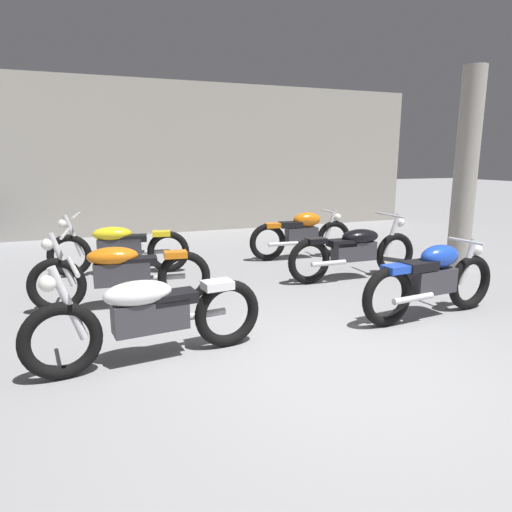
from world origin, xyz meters
TOP-DOWN VIEW (x-y plane):
  - ground_plane at (0.00, 0.00)m, footprint 60.00×60.00m
  - back_wall at (0.00, 8.16)m, footprint 13.28×0.24m
  - support_pillar at (3.68, 2.55)m, footprint 0.36×0.36m
  - motorcycle_left_row_0 at (-1.61, 0.80)m, footprint 2.17×0.68m
  - motorcycle_left_row_1 at (-1.71, 2.48)m, footprint 2.17×0.68m
  - motorcycle_left_row_2 at (-1.59, 4.20)m, footprint 2.16×0.68m
  - motorcycle_right_row_0 at (1.60, 0.84)m, footprint 1.97×0.51m
  - motorcycle_right_row_1 at (1.71, 2.62)m, footprint 2.17×0.68m
  - motorcycle_right_row_2 at (1.64, 4.23)m, footprint 1.97×0.48m

SIDE VIEW (x-z plane):
  - ground_plane at x=0.00m, z-range 0.00..0.00m
  - motorcycle_left_row_0 at x=-1.61m, z-range -0.04..0.94m
  - motorcycle_left_row_1 at x=-1.71m, z-range -0.04..0.94m
  - motorcycle_left_row_2 at x=-1.59m, z-range -0.04..0.94m
  - motorcycle_right_row_1 at x=1.71m, z-range -0.04..0.94m
  - motorcycle_right_row_0 at x=1.60m, z-range 0.02..0.90m
  - motorcycle_right_row_2 at x=1.64m, z-range 0.02..0.90m
  - support_pillar at x=3.68m, z-range 0.00..3.20m
  - back_wall at x=0.00m, z-range 0.00..3.60m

